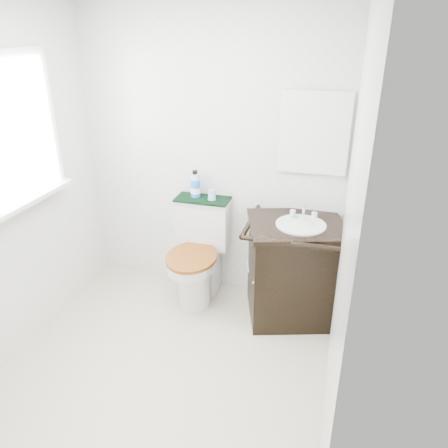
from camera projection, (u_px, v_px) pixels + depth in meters
The scene contains 13 objects.
floor at pixel (163, 370), 3.04m from camera, with size 2.40×2.40×0.00m, color beige.
wall_back at pixel (212, 157), 3.59m from camera, with size 2.40×2.40×0.00m, color silver.
wall_front at pixel (5, 343), 1.49m from camera, with size 2.40×2.40×0.00m, color silver.
wall_right at pixel (346, 234), 2.27m from camera, with size 2.40×2.40×0.00m, color silver.
window at pixel (14, 131), 2.88m from camera, with size 0.02×0.70×0.90m, color white.
mirror at pixel (314, 133), 3.26m from camera, with size 0.50×0.02×0.60m, color silver.
toilet at pixel (199, 257), 3.74m from camera, with size 0.46×0.65×0.85m.
vanity at pixel (294, 268), 3.46m from camera, with size 0.87×0.80×0.92m.
trash_bin at pixel (259, 279), 3.83m from camera, with size 0.25×0.22×0.30m.
towel at pixel (203, 199), 3.65m from camera, with size 0.45×0.22×0.02m, color black.
mouthwash_bottle at pixel (195, 185), 3.64m from camera, with size 0.08×0.08×0.23m.
cup at pixel (212, 195), 3.60m from camera, with size 0.07×0.07×0.09m, color #7FA9D0.
soap_bar at pixel (295, 217), 3.38m from camera, with size 0.07×0.05×0.02m, color #176F61.
Camera 1 is at (1.04, -2.14, 2.19)m, focal length 35.00 mm.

